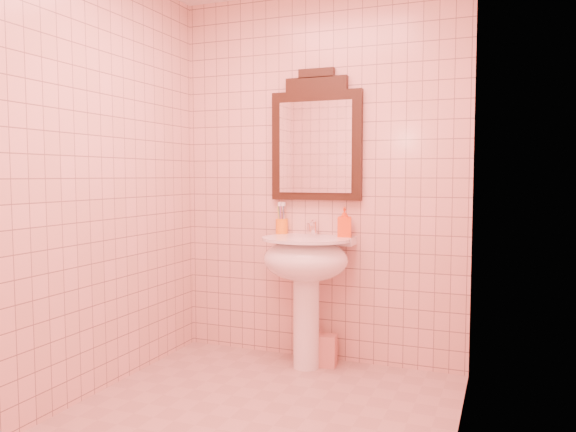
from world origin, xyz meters
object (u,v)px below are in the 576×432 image
at_px(towel, 323,350).
at_px(toothbrush_cup, 282,226).
at_px(mirror, 316,140).
at_px(pedestal_sink, 306,268).
at_px(soap_dispenser, 344,222).

bearing_deg(towel, toothbrush_cup, 164.76).
height_order(mirror, towel, mirror).
relative_size(pedestal_sink, mirror, 0.99).
bearing_deg(toothbrush_cup, soap_dispenser, -5.16).
height_order(soap_dispenser, towel, soap_dispenser).
height_order(toothbrush_cup, soap_dispenser, soap_dispenser).
height_order(mirror, soap_dispenser, mirror).
distance_m(soap_dispenser, towel, 0.87).
xyz_separation_m(toothbrush_cup, towel, (0.34, -0.09, -0.81)).
distance_m(pedestal_sink, mirror, 0.87).
bearing_deg(toothbrush_cup, towel, -15.24).
bearing_deg(towel, mirror, 128.71).
relative_size(mirror, toothbrush_cup, 4.54).
height_order(toothbrush_cup, towel, toothbrush_cup).
distance_m(toothbrush_cup, towel, 0.88).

